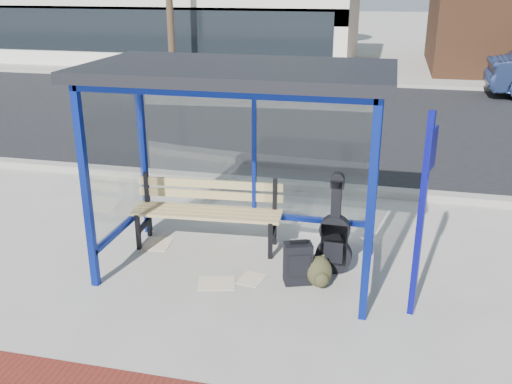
% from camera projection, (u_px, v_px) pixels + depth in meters
% --- Properties ---
extents(ground, '(120.00, 120.00, 0.00)m').
position_uv_depth(ground, '(240.00, 268.00, 6.87)').
color(ground, '#B2ADA0').
rests_on(ground, ground).
extents(curb_near, '(60.00, 0.25, 0.12)m').
position_uv_depth(curb_near, '(284.00, 185.00, 9.50)').
color(curb_near, gray).
rests_on(curb_near, ground).
extents(street_asphalt, '(60.00, 10.00, 0.00)m').
position_uv_depth(street_asphalt, '(322.00, 119.00, 14.17)').
color(street_asphalt, black).
rests_on(street_asphalt, ground).
extents(curb_far, '(60.00, 0.25, 0.12)m').
position_uv_depth(curb_far, '(341.00, 83.00, 18.80)').
color(curb_far, gray).
rests_on(curb_far, ground).
extents(far_sidewalk, '(60.00, 4.00, 0.01)m').
position_uv_depth(far_sidewalk, '(346.00, 76.00, 20.55)').
color(far_sidewalk, '#B2ADA0').
rests_on(far_sidewalk, ground).
extents(bus_shelter, '(3.30, 1.80, 2.42)m').
position_uv_depth(bus_shelter, '(240.00, 97.00, 6.21)').
color(bus_shelter, navy).
rests_on(bus_shelter, ground).
extents(storefront_white, '(18.00, 6.04, 4.00)m').
position_uv_depth(storefront_white, '(144.00, 11.00, 24.50)').
color(storefront_white, silver).
rests_on(storefront_white, ground).
extents(bench, '(1.95, 0.61, 0.91)m').
position_uv_depth(bench, '(208.00, 208.00, 7.32)').
color(bench, black).
rests_on(bench, ground).
extents(guitar_bag, '(0.43, 0.13, 1.17)m').
position_uv_depth(guitar_bag, '(334.00, 239.00, 6.64)').
color(guitar_bag, black).
rests_on(guitar_bag, ground).
extents(suitcase, '(0.36, 0.29, 0.54)m').
position_uv_depth(suitcase, '(298.00, 263.00, 6.45)').
color(suitcase, black).
rests_on(suitcase, ground).
extents(backpack, '(0.35, 0.34, 0.35)m').
position_uv_depth(backpack, '(320.00, 273.00, 6.42)').
color(backpack, '#2E2D19').
rests_on(backpack, ground).
extents(sign_post, '(0.12, 0.26, 2.15)m').
position_uv_depth(sign_post, '(423.00, 206.00, 5.53)').
color(sign_post, '#0D1091').
rests_on(sign_post, ground).
extents(newspaper_a, '(0.37, 0.45, 0.01)m').
position_uv_depth(newspaper_a, '(158.00, 244.00, 7.50)').
color(newspaper_a, white).
rests_on(newspaper_a, ground).
extents(newspaper_b, '(0.49, 0.43, 0.01)m').
position_uv_depth(newspaper_b, '(217.00, 283.00, 6.53)').
color(newspaper_b, white).
rests_on(newspaper_b, ground).
extents(newspaper_c, '(0.32, 0.38, 0.01)m').
position_uv_depth(newspaper_c, '(251.00, 279.00, 6.62)').
color(newspaper_c, white).
rests_on(newspaper_c, ground).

